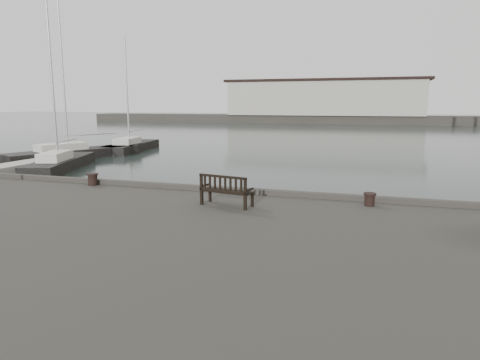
{
  "coord_description": "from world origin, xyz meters",
  "views": [
    {
      "loc": [
        4.65,
        -14.52,
        4.73
      ],
      "look_at": [
        0.19,
        -0.5,
        2.1
      ],
      "focal_mm": 32.0,
      "sensor_mm": 36.0,
      "label": 1
    }
  ],
  "objects_px": {
    "bollard_left": "(93,179)",
    "yacht_d": "(132,148)",
    "yacht_b": "(75,155)",
    "yacht_c": "(61,166)",
    "bench": "(226,196)",
    "bollard_right": "(370,199)"
  },
  "relations": [
    {
      "from": "yacht_b",
      "to": "yacht_c",
      "type": "xyz_separation_m",
      "value": [
        3.45,
        -5.87,
        -0.0
      ]
    },
    {
      "from": "bench",
      "to": "yacht_c",
      "type": "xyz_separation_m",
      "value": [
        -17.38,
        13.03,
        -1.62
      ]
    },
    {
      "from": "yacht_d",
      "to": "yacht_b",
      "type": "bearing_deg",
      "value": -110.71
    },
    {
      "from": "bench",
      "to": "yacht_b",
      "type": "bearing_deg",
      "value": 148.85
    },
    {
      "from": "yacht_d",
      "to": "bollard_left",
      "type": "bearing_deg",
      "value": -70.05
    },
    {
      "from": "yacht_d",
      "to": "bench",
      "type": "bearing_deg",
      "value": -61.84
    },
    {
      "from": "bollard_left",
      "to": "yacht_d",
      "type": "distance_m",
      "value": 27.52
    },
    {
      "from": "bench",
      "to": "yacht_c",
      "type": "height_order",
      "value": "yacht_c"
    },
    {
      "from": "yacht_c",
      "to": "yacht_d",
      "type": "bearing_deg",
      "value": 79.62
    },
    {
      "from": "bollard_left",
      "to": "yacht_b",
      "type": "height_order",
      "value": "yacht_b"
    },
    {
      "from": "yacht_c",
      "to": "bollard_left",
      "type": "bearing_deg",
      "value": -64.71
    },
    {
      "from": "bollard_left",
      "to": "bollard_right",
      "type": "relative_size",
      "value": 1.14
    },
    {
      "from": "bollard_left",
      "to": "yacht_b",
      "type": "distance_m",
      "value": 22.68
    },
    {
      "from": "yacht_c",
      "to": "yacht_d",
      "type": "xyz_separation_m",
      "value": [
        -2.0,
        12.73,
        -0.01
      ]
    },
    {
      "from": "yacht_c",
      "to": "yacht_d",
      "type": "distance_m",
      "value": 12.88
    },
    {
      "from": "bench",
      "to": "bollard_left",
      "type": "relative_size",
      "value": 3.74
    },
    {
      "from": "bollard_right",
      "to": "yacht_c",
      "type": "height_order",
      "value": "yacht_c"
    },
    {
      "from": "bollard_left",
      "to": "yacht_c",
      "type": "bearing_deg",
      "value": 134.6
    },
    {
      "from": "yacht_d",
      "to": "yacht_c",
      "type": "bearing_deg",
      "value": -89.86
    },
    {
      "from": "bench",
      "to": "yacht_c",
      "type": "bearing_deg",
      "value": 154.22
    },
    {
      "from": "bench",
      "to": "bollard_right",
      "type": "bearing_deg",
      "value": 28.78
    },
    {
      "from": "bollard_right",
      "to": "yacht_c",
      "type": "distance_m",
      "value": 24.65
    }
  ]
}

